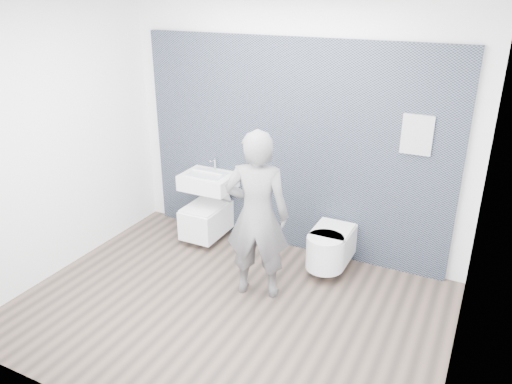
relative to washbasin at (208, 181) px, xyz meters
The scene contains 8 objects.
ground 1.70m from the washbasin, 52.15° to the right, with size 4.00×4.00×0.00m, color brown.
room_shell 1.83m from the washbasin, 52.15° to the right, with size 4.00×4.00×4.00m.
tile_wall 1.22m from the washbasin, 15.29° to the left, with size 3.60×0.06×2.40m, color black.
washbasin is the anchor object (origin of this frame).
toilet_square 0.46m from the washbasin, 90.00° to the right, with size 0.42×0.61×0.78m.
toilet_rounded 1.64m from the washbasin, ahead, with size 0.41×0.69×0.37m.
info_placard 2.40m from the washbasin, ahead, with size 0.30×0.03×0.40m, color white.
visitor 1.34m from the washbasin, 37.67° to the right, with size 0.62×0.41×1.70m, color slate.
Camera 1 is at (2.03, -3.45, 2.89)m, focal length 35.00 mm.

